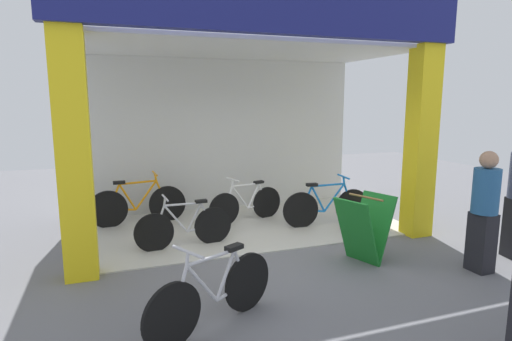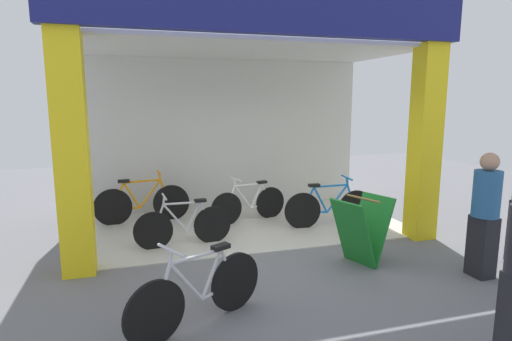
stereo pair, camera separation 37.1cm
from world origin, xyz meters
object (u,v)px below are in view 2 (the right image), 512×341
object	(u,v)px
bicycle_inside_0	(249,204)
pedestrian_3	(485,214)
bicycle_inside_2	(329,207)
bicycle_inside_1	(184,226)
bicycle_parked_0	(199,292)
sandwich_board_sign	(362,231)
bicycle_inside_3	(142,203)

from	to	relation	value
bicycle_inside_0	pedestrian_3	bearing A→B (deg)	-55.07
pedestrian_3	bicycle_inside_2	bearing A→B (deg)	111.03
bicycle_inside_1	bicycle_inside_2	size ratio (longest dim) A/B	0.91
bicycle_inside_1	bicycle_parked_0	distance (m)	2.42
bicycle_inside_0	sandwich_board_sign	xyz separation A→B (m)	(0.97, -2.42, 0.13)
bicycle_inside_1	sandwich_board_sign	xyz separation A→B (m)	(2.32, -1.41, 0.14)
bicycle_parked_0	sandwich_board_sign	bearing A→B (deg)	22.53
bicycle_parked_0	sandwich_board_sign	xyz separation A→B (m)	(2.44, 1.01, 0.12)
sandwich_board_sign	pedestrian_3	size ratio (longest dim) A/B	0.59
bicycle_inside_1	sandwich_board_sign	size ratio (longest dim) A/B	1.59
bicycle_inside_0	sandwich_board_sign	size ratio (longest dim) A/B	1.59
bicycle_inside_1	bicycle_inside_3	size ratio (longest dim) A/B	0.88
sandwich_board_sign	pedestrian_3	distance (m)	1.57
pedestrian_3	sandwich_board_sign	bearing A→B (deg)	147.71
bicycle_inside_1	bicycle_parked_0	bearing A→B (deg)	-92.96
bicycle_inside_2	bicycle_parked_0	size ratio (longest dim) A/B	1.14
bicycle_inside_2	bicycle_parked_0	world-z (taller)	bicycle_inside_2
bicycle_inside_1	bicycle_inside_0	bearing A→B (deg)	36.98
bicycle_inside_1	sandwich_board_sign	distance (m)	2.71
bicycle_inside_3	bicycle_parked_0	distance (m)	3.95
bicycle_inside_1	pedestrian_3	size ratio (longest dim) A/B	0.94
bicycle_inside_0	pedestrian_3	world-z (taller)	pedestrian_3
bicycle_inside_0	bicycle_inside_3	size ratio (longest dim) A/B	0.88
bicycle_inside_0	bicycle_inside_3	bearing A→B (deg)	165.89
bicycle_inside_2	sandwich_board_sign	distance (m)	1.72
bicycle_inside_1	bicycle_inside_3	xyz separation A→B (m)	(-0.60, 1.50, 0.05)
bicycle_inside_1	bicycle_parked_0	xyz separation A→B (m)	(-0.13, -2.42, 0.02)
bicycle_inside_1	sandwich_board_sign	world-z (taller)	sandwich_board_sign
bicycle_inside_0	bicycle_inside_3	world-z (taller)	bicycle_inside_3
bicycle_parked_0	pedestrian_3	bearing A→B (deg)	3.03
bicycle_inside_1	pedestrian_3	distance (m)	4.26
bicycle_inside_2	sandwich_board_sign	bearing A→B (deg)	-101.11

